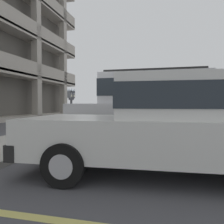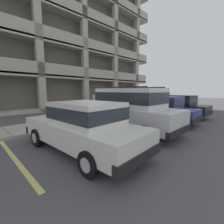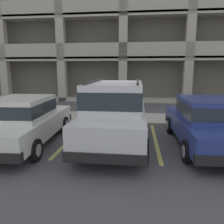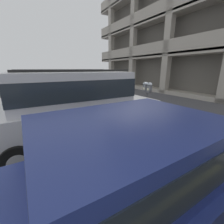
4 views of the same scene
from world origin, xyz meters
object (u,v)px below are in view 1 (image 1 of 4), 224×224
Objects in this scene: blue_coupe at (156,110)px; parking_meter_far at (113,103)px; parking_meter_near at (71,101)px; red_sedan at (172,123)px; silver_suv at (153,105)px; dark_hatchback at (156,111)px.

parking_meter_far is at bearing 82.88° from blue_coupe.
blue_coupe is 3.06× the size of parking_meter_near.
blue_coupe is (8.35, 0.53, 0.00)m from red_sedan.
silver_suv reaches higher than parking_meter_near.
dark_hatchback is (2.79, -0.00, -0.27)m from silver_suv.
parking_meter_near reaches higher than blue_coupe.
silver_suv is 3.33× the size of parking_meter_far.
red_sedan is 3.17× the size of parking_meter_far.
silver_suv is 1.05× the size of red_sedan.
parking_meter_near is at bearing 157.29° from blue_coupe.
dark_hatchback is 2.75m from blue_coupe.
silver_suv is 2.86m from red_sedan.
parking_meter_far reaches higher than red_sedan.
parking_meter_far is at bearing 23.60° from silver_suv.
parking_meter_near is (0.09, 2.58, 0.14)m from silver_suv.
blue_coupe is (2.75, 0.10, 0.00)m from dark_hatchback.
parking_meter_near is at bearing -179.72° from parking_meter_far.
dark_hatchback is 3.75m from parking_meter_near.
dark_hatchback is 1.00× the size of blue_coupe.
silver_suv is 3.23× the size of parking_meter_near.
blue_coupe is (5.54, 0.09, -0.27)m from silver_suv.
silver_suv is at bearing -156.29° from parking_meter_far.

